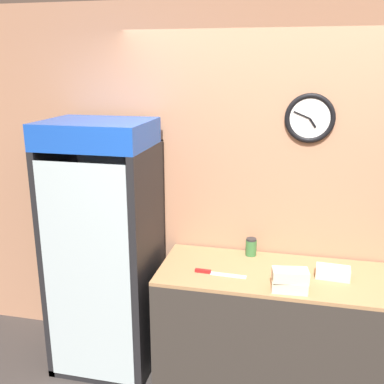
{
  "coord_description": "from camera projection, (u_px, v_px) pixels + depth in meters",
  "views": [
    {
      "loc": [
        -0.01,
        -1.99,
        2.27
      ],
      "look_at": [
        -0.66,
        0.86,
        1.43
      ],
      "focal_mm": 42.0,
      "sensor_mm": 36.0,
      "label": 1
    }
  ],
  "objects": [
    {
      "name": "chefs_knife",
      "position": [
        213.0,
        273.0,
        3.07
      ],
      "size": [
        0.36,
        0.05,
        0.02
      ],
      "color": "silver",
      "rests_on": "prep_counter"
    },
    {
      "name": "sandwich_stack_bottom",
      "position": [
        290.0,
        286.0,
        2.83
      ],
      "size": [
        0.23,
        0.13,
        0.07
      ],
      "color": "beige",
      "rests_on": "prep_counter"
    },
    {
      "name": "sandwich_flat_left",
      "position": [
        333.0,
        272.0,
        3.01
      ],
      "size": [
        0.23,
        0.13,
        0.08
      ],
      "color": "beige",
      "rests_on": "prep_counter"
    },
    {
      "name": "condiment_jar",
      "position": [
        251.0,
        247.0,
        3.35
      ],
      "size": [
        0.08,
        0.08,
        0.13
      ],
      "color": "#336B38",
      "rests_on": "prep_counter"
    },
    {
      "name": "sandwich_stack_middle",
      "position": [
        290.0,
        275.0,
        2.81
      ],
      "size": [
        0.24,
        0.15,
        0.07
      ],
      "color": "beige",
      "rests_on": "sandwich_stack_bottom"
    },
    {
      "name": "wall_back",
      "position": [
        291.0,
        192.0,
        3.3
      ],
      "size": [
        5.2,
        0.09,
        2.7
      ],
      "color": "#AD7A5B",
      "rests_on": "ground_plane"
    },
    {
      "name": "prep_counter",
      "position": [
        283.0,
        330.0,
        3.19
      ],
      "size": [
        1.75,
        0.67,
        0.88
      ],
      "color": "#332D28",
      "rests_on": "ground_plane"
    },
    {
      "name": "beverage_cooler",
      "position": [
        107.0,
        234.0,
        3.36
      ],
      "size": [
        0.74,
        0.67,
        1.89
      ],
      "color": "black",
      "rests_on": "ground_plane"
    }
  ]
}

